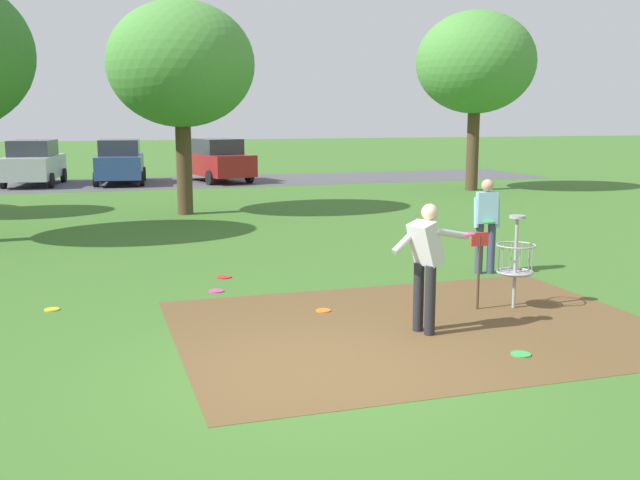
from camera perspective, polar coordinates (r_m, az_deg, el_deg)
ground_plane at (r=8.33m, az=-0.29°, el=-10.20°), size 160.00×160.00×0.00m
dirt_tee_pad at (r=10.09m, az=7.64°, el=-6.69°), size 6.47×4.79×0.01m
disc_golf_basket at (r=11.15m, az=14.66°, el=-1.38°), size 0.98×0.58×1.39m
player_foreground_watching at (r=13.48m, az=12.80°, el=1.49°), size 0.49×0.44×1.71m
player_throwing at (r=9.61m, az=8.26°, el=-1.50°), size 1.17×0.46×1.71m
frisbee_near_basket at (r=11.53m, az=-20.12°, el=-5.09°), size 0.22×0.22×0.02m
frisbee_by_tee at (r=10.77m, az=0.25°, el=-5.51°), size 0.22×0.22×0.02m
frisbee_mid_grass at (r=12.07m, az=-8.07°, el=-3.94°), size 0.24×0.24×0.02m
frisbee_far_left at (r=9.19m, az=15.33°, el=-8.56°), size 0.24×0.24×0.02m
frisbee_scattered_a at (r=13.07m, az=-7.49°, el=-2.88°), size 0.26×0.26×0.02m
tree_near_right at (r=21.51m, az=-10.75°, el=13.22°), size 4.14×4.14×6.01m
tree_mid_right at (r=28.65m, az=12.00°, el=13.30°), size 4.43×4.43×6.66m
parking_lot_strip at (r=31.96m, az=-13.40°, el=4.33°), size 36.00×6.00×0.01m
parked_car_leftmost at (r=32.27m, az=-21.35°, el=5.61°), size 2.45×4.43×1.84m
parked_car_center_left at (r=31.91m, az=-15.27°, el=5.89°), size 2.29×4.36×1.84m
parked_car_center_right at (r=32.08m, az=-8.01°, el=6.16°), size 2.77×4.51×1.84m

